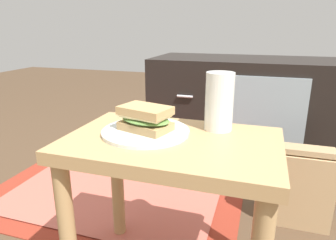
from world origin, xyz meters
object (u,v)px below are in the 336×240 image
tv_cabinet (241,111)px  paper_bag (300,186)px  plate (146,131)px  sandwich_front (145,118)px  beer_glass (219,102)px

tv_cabinet → paper_bag: size_ratio=3.00×
tv_cabinet → plate: bearing=-101.8°
plate → paper_bag: (0.47, 0.41, -0.31)m
sandwich_front → beer_glass: size_ratio=1.02×
sandwich_front → tv_cabinet: bearing=78.2°
tv_cabinet → beer_glass: (-0.01, -0.84, 0.25)m
beer_glass → paper_bag: size_ratio=0.51×
plate → paper_bag: size_ratio=0.75×
sandwich_front → beer_glass: (0.18, 0.09, 0.04)m
tv_cabinet → sandwich_front: size_ratio=5.78×
sandwich_front → paper_bag: size_ratio=0.52×
tv_cabinet → sandwich_front: 0.97m
tv_cabinet → beer_glass: beer_glass is taller
tv_cabinet → paper_bag: (0.27, -0.52, -0.14)m
plate → paper_bag: 0.69m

